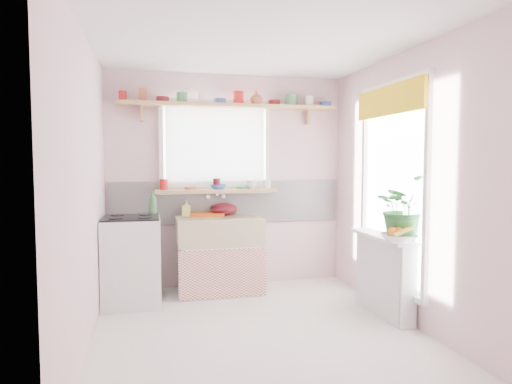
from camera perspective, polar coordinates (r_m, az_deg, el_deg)
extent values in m
plane|color=white|center=(4.15, 0.36, -17.11)|extent=(3.20, 3.20, 0.00)
plane|color=white|center=(4.00, 0.38, 18.55)|extent=(3.20, 3.20, 0.00)
plane|color=silver|center=(5.45, -3.56, 1.41)|extent=(2.80, 0.00, 2.80)
plane|color=silver|center=(2.36, 9.49, -2.02)|extent=(2.80, 0.00, 2.80)
plane|color=silver|center=(3.81, -20.59, 0.05)|extent=(0.00, 3.20, 3.20)
plane|color=silver|center=(4.42, 18.30, 0.62)|extent=(0.00, 3.20, 3.20)
cube|color=white|center=(5.45, -3.53, -1.22)|extent=(2.74, 0.03, 0.50)
cube|color=pink|center=(5.47, -3.51, -3.31)|extent=(2.74, 0.02, 0.12)
cube|color=white|center=(5.42, -5.15, 5.62)|extent=(1.20, 0.01, 1.00)
cube|color=white|center=(5.35, -5.05, 5.64)|extent=(1.15, 0.02, 0.95)
cube|color=white|center=(4.59, 16.95, 0.76)|extent=(0.01, 1.10, 1.90)
cube|color=yellow|center=(4.58, 16.22, 10.93)|extent=(0.03, 1.20, 0.28)
cube|color=white|center=(5.26, -4.60, -9.41)|extent=(0.85, 0.55, 0.55)
cube|color=#CF4F3D|center=(5.00, -4.11, -10.15)|extent=(0.95, 0.02, 0.53)
cube|color=beige|center=(5.18, -4.62, -4.84)|extent=(0.95, 0.55, 0.30)
cylinder|color=silver|center=(5.38, -5.04, -0.23)|extent=(0.03, 0.22, 0.03)
cube|color=white|center=(4.93, -15.27, -8.38)|extent=(0.58, 0.58, 0.90)
cube|color=black|center=(4.86, -15.37, -3.13)|extent=(0.56, 0.56, 0.02)
cylinder|color=black|center=(4.72, -17.13, -3.17)|extent=(0.14, 0.14, 0.01)
cylinder|color=black|center=(4.71, -13.73, -3.13)|extent=(0.14, 0.14, 0.01)
cylinder|color=black|center=(5.00, -16.91, -2.78)|extent=(0.14, 0.14, 0.01)
cylinder|color=black|center=(4.99, -13.70, -2.73)|extent=(0.14, 0.14, 0.01)
cube|color=white|center=(4.67, 15.71, -10.02)|extent=(0.15, 0.90, 0.75)
cube|color=white|center=(4.58, 15.47, -5.38)|extent=(0.22, 0.95, 0.03)
cube|color=tan|center=(5.31, -4.94, 0.15)|extent=(1.40, 0.22, 0.04)
cube|color=tan|center=(5.35, -3.37, 10.70)|extent=(2.52, 0.24, 0.04)
cylinder|color=red|center=(5.29, -16.34, 11.50)|extent=(0.11, 0.11, 0.12)
cylinder|color=#A55133|center=(5.28, -13.96, 11.55)|extent=(0.11, 0.11, 0.12)
cylinder|color=#590F14|center=(5.28, -11.59, 11.26)|extent=(0.11, 0.11, 0.06)
cylinder|color=#3F7F4C|center=(5.30, -9.22, 11.60)|extent=(0.11, 0.11, 0.12)
cylinder|color=silver|center=(5.31, -6.86, 11.59)|extent=(0.11, 0.11, 0.12)
cylinder|color=#3359A5|center=(5.34, -4.53, 11.25)|extent=(0.11, 0.11, 0.06)
cylinder|color=red|center=(5.38, -2.22, 11.53)|extent=(0.11, 0.11, 0.12)
cylinder|color=#A55133|center=(5.42, 0.05, 11.47)|extent=(0.11, 0.11, 0.12)
cylinder|color=#590F14|center=(5.47, 2.28, 11.08)|extent=(0.11, 0.11, 0.06)
cylinder|color=#3F7F4C|center=(5.54, 4.46, 11.30)|extent=(0.11, 0.11, 0.12)
cylinder|color=silver|center=(5.60, 6.59, 11.20)|extent=(0.11, 0.11, 0.12)
cylinder|color=#3359A5|center=(5.68, 8.67, 10.78)|extent=(0.11, 0.11, 0.06)
cylinder|color=red|center=(5.25, -11.65, 0.92)|extent=(0.11, 0.11, 0.12)
cylinder|color=#A55133|center=(5.27, -8.28, 0.97)|extent=(0.11, 0.11, 0.12)
cylinder|color=#590F14|center=(5.31, -4.94, 0.69)|extent=(0.11, 0.11, 0.06)
cylinder|color=#3F7F4C|center=(5.36, -1.66, 1.06)|extent=(0.11, 0.11, 0.12)
cylinder|color=silver|center=(5.43, 1.55, 1.09)|extent=(0.11, 0.11, 0.12)
cube|color=#DC5A13|center=(5.34, -6.02, -2.75)|extent=(0.43, 0.35, 0.04)
ellipsoid|color=#560E18|center=(5.36, -4.04, -2.14)|extent=(0.39, 0.39, 0.14)
imported|color=#29672B|center=(4.34, 17.97, -1.84)|extent=(0.61, 0.55, 0.59)
imported|color=white|center=(4.20, 17.38, -5.53)|extent=(0.36, 0.36, 0.08)
imported|color=#276126|center=(4.46, 17.14, -4.22)|extent=(0.10, 0.07, 0.19)
imported|color=#F2EA6B|center=(5.28, -8.70, -2.03)|extent=(0.10, 0.10, 0.19)
imported|color=beige|center=(5.37, -0.61, 0.93)|extent=(0.16, 0.16, 0.10)
imported|color=#3863B6|center=(5.25, -4.71, 0.64)|extent=(0.22, 0.22, 0.06)
imported|color=#9F5031|center=(5.36, 0.06, 11.74)|extent=(0.17, 0.17, 0.16)
imported|color=#3E7C41|center=(5.06, -12.81, -1.28)|extent=(0.10, 0.11, 0.25)
sphere|color=orange|center=(4.19, 17.40, -4.73)|extent=(0.08, 0.08, 0.08)
sphere|color=orange|center=(4.25, 17.89, -4.63)|extent=(0.08, 0.08, 0.08)
sphere|color=orange|center=(4.18, 16.66, -4.73)|extent=(0.08, 0.08, 0.08)
cylinder|color=gold|center=(4.16, 17.99, -4.68)|extent=(0.18, 0.04, 0.10)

